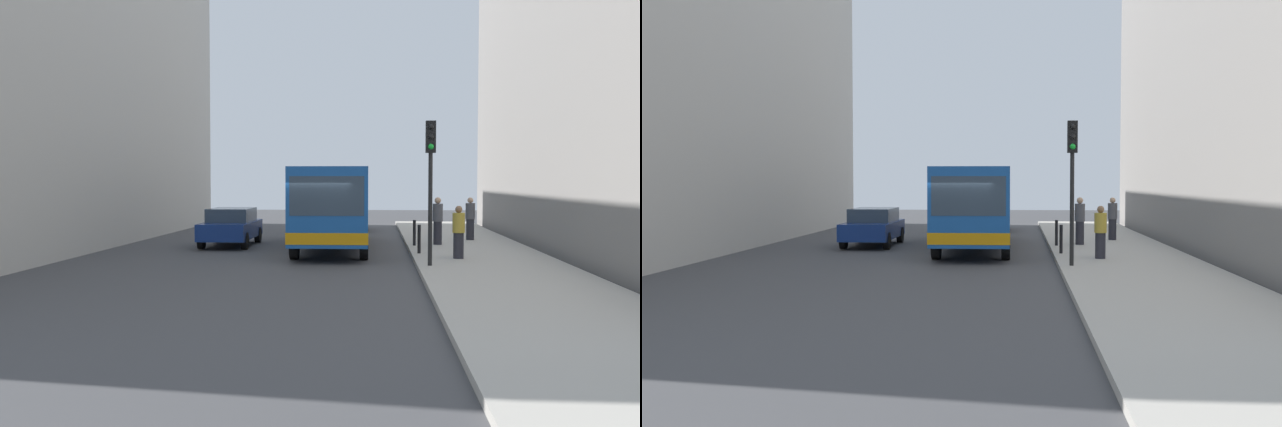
% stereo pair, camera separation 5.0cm
% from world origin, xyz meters
% --- Properties ---
extents(ground_plane, '(80.00, 80.00, 0.00)m').
position_xyz_m(ground_plane, '(0.00, 0.00, 0.00)').
color(ground_plane, '#424244').
extents(sidewalk, '(4.40, 40.00, 0.15)m').
position_xyz_m(sidewalk, '(5.40, 0.00, 0.07)').
color(sidewalk, '#ADA89E').
rests_on(sidewalk, ground).
extents(building_left, '(7.00, 32.00, 13.74)m').
position_xyz_m(building_left, '(-11.50, 4.00, 6.87)').
color(building_left, '#BCB7AD').
rests_on(building_left, ground).
extents(bus, '(2.73, 11.07, 3.00)m').
position_xyz_m(bus, '(0.42, 4.55, 1.73)').
color(bus, '#19519E').
rests_on(bus, ground).
extents(car_beside_bus, '(1.87, 4.40, 1.48)m').
position_xyz_m(car_beside_bus, '(-3.67, 5.14, 0.78)').
color(car_beside_bus, navy).
rests_on(car_beside_bus, ground).
extents(car_behind_bus, '(1.90, 4.42, 1.48)m').
position_xyz_m(car_behind_bus, '(0.61, 14.08, 0.78)').
color(car_behind_bus, black).
rests_on(car_behind_bus, ground).
extents(traffic_light, '(0.28, 0.33, 4.10)m').
position_xyz_m(traffic_light, '(3.55, -2.09, 3.01)').
color(traffic_light, black).
rests_on(traffic_light, sidewalk).
extents(bollard_near, '(0.11, 0.11, 0.95)m').
position_xyz_m(bollard_near, '(3.45, 1.27, 0.62)').
color(bollard_near, black).
rests_on(bollard_near, sidewalk).
extents(bollard_mid, '(0.11, 0.11, 0.95)m').
position_xyz_m(bollard_mid, '(3.45, 4.13, 0.62)').
color(bollard_mid, black).
rests_on(bollard_mid, sidewalk).
extents(pedestrian_near_signal, '(0.38, 0.38, 1.64)m').
position_xyz_m(pedestrian_near_signal, '(4.57, -0.19, 0.96)').
color(pedestrian_near_signal, '#26262D').
rests_on(pedestrian_near_signal, sidewalk).
extents(pedestrian_mid_sidewalk, '(0.38, 0.38, 1.79)m').
position_xyz_m(pedestrian_mid_sidewalk, '(4.35, 4.59, 1.05)').
color(pedestrian_mid_sidewalk, '#26262D').
rests_on(pedestrian_mid_sidewalk, sidewalk).
extents(pedestrian_far_sidewalk, '(0.38, 0.38, 1.74)m').
position_xyz_m(pedestrian_far_sidewalk, '(5.86, 6.88, 1.02)').
color(pedestrian_far_sidewalk, '#26262D').
rests_on(pedestrian_far_sidewalk, sidewalk).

